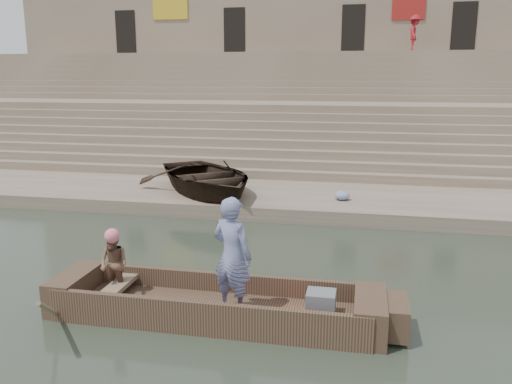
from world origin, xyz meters
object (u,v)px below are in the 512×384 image
(rowing_man, at_px, (114,264))
(beached_rowboat, at_px, (206,177))
(television, at_px, (320,304))
(main_rowboat, at_px, (214,312))
(standing_man, at_px, (232,255))
(pedestrian, at_px, (415,33))

(rowing_man, relative_size, beached_rowboat, 0.24)
(television, relative_size, beached_rowboat, 0.10)
(main_rowboat, height_order, television, television)
(television, bearing_deg, rowing_man, 178.65)
(standing_man, height_order, rowing_man, standing_man)
(television, distance_m, beached_rowboat, 8.56)
(television, height_order, beached_rowboat, beached_rowboat)
(television, distance_m, pedestrian, 23.31)
(standing_man, height_order, pedestrian, pedestrian)
(standing_man, distance_m, beached_rowboat, 8.09)
(standing_man, bearing_deg, rowing_man, 15.34)
(main_rowboat, distance_m, beached_rowboat, 7.88)
(main_rowboat, distance_m, pedestrian, 23.68)
(rowing_man, bearing_deg, main_rowboat, 13.16)
(television, height_order, pedestrian, pedestrian)
(standing_man, distance_m, rowing_man, 2.23)
(rowing_man, bearing_deg, standing_man, 9.87)
(beached_rowboat, relative_size, pedestrian, 2.52)
(main_rowboat, bearing_deg, beached_rowboat, 107.76)
(pedestrian, bearing_deg, beached_rowboat, 160.49)
(main_rowboat, distance_m, rowing_man, 1.94)
(rowing_man, distance_m, pedestrian, 23.88)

